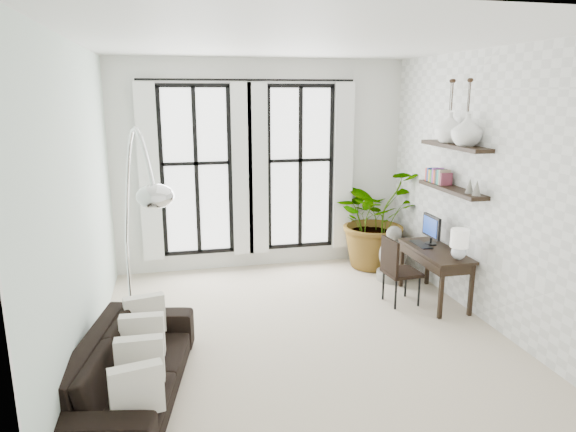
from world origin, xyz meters
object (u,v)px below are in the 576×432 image
object	(u,v)px
desk	(438,253)
plant	(375,217)
arc_lamp	(136,182)
buddha	(393,257)
desk_chair	(396,267)
sofa	(131,368)

from	to	relation	value
desk	plant	bearing A→B (deg)	98.27
plant	arc_lamp	distance (m)	4.21
desk	buddha	xyz separation A→B (m)	(-0.20, 0.91, -0.33)
plant	buddha	world-z (taller)	plant
desk	desk_chair	bearing A→B (deg)	172.31
desk	desk_chair	distance (m)	0.56
arc_lamp	plant	bearing A→B (deg)	32.90
arc_lamp	sofa	bearing A→B (deg)	-97.51
desk	arc_lamp	bearing A→B (deg)	-170.12
sofa	desk	distance (m)	4.02
desk	desk_chair	world-z (taller)	desk
sofa	arc_lamp	world-z (taller)	arc_lamp
sofa	buddha	bearing A→B (deg)	-46.16
sofa	desk	size ratio (longest dim) A/B	1.76
sofa	plant	distance (m)	4.64
desk_chair	arc_lamp	world-z (taller)	arc_lamp
desk	sofa	bearing A→B (deg)	-159.41
arc_lamp	buddha	world-z (taller)	arc_lamp
sofa	arc_lamp	size ratio (longest dim) A/B	0.88
sofa	desk_chair	world-z (taller)	desk_chair
desk	buddha	world-z (taller)	desk
desk_chair	arc_lamp	size ratio (longest dim) A/B	0.37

